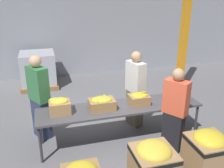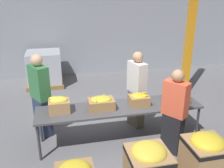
# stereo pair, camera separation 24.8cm
# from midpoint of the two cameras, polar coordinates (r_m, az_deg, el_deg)

# --- Properties ---
(ground_plane) EXTENTS (30.00, 30.00, 0.00)m
(ground_plane) POSITION_cam_midpoint_polar(r_m,az_deg,el_deg) (5.28, 0.39, -12.65)
(ground_plane) COLOR slate
(wall_back) EXTENTS (16.00, 0.08, 4.00)m
(wall_back) POSITION_cam_midpoint_polar(r_m,az_deg,el_deg) (8.84, -7.98, 14.77)
(wall_back) COLOR #9399A3
(wall_back) RESTS_ON ground_plane
(sorting_table) EXTENTS (3.23, 0.72, 0.77)m
(sorting_table) POSITION_cam_midpoint_polar(r_m,az_deg,el_deg) (4.92, 0.41, -5.67)
(sorting_table) COLOR #4C4C51
(sorting_table) RESTS_ON ground_plane
(banana_box_0) EXTENTS (0.38, 0.30, 0.31)m
(banana_box_0) POSITION_cam_midpoint_polar(r_m,az_deg,el_deg) (4.70, -13.38, -4.89)
(banana_box_0) COLOR tan
(banana_box_0) RESTS_ON sorting_table
(banana_box_1) EXTENTS (0.49, 0.34, 0.26)m
(banana_box_1) POSITION_cam_midpoint_polar(r_m,az_deg,el_deg) (4.75, -3.84, -4.41)
(banana_box_1) COLOR #A37A4C
(banana_box_1) RESTS_ON sorting_table
(banana_box_2) EXTENTS (0.39, 0.31, 0.26)m
(banana_box_2) POSITION_cam_midpoint_polar(r_m,az_deg,el_deg) (4.96, 4.76, -3.36)
(banana_box_2) COLOR #A37A4C
(banana_box_2) RESTS_ON sorting_table
(banana_box_3) EXTENTS (0.41, 0.33, 0.22)m
(banana_box_3) POSITION_cam_midpoint_polar(r_m,az_deg,el_deg) (5.25, 13.31, -2.64)
(banana_box_3) COLOR olive
(banana_box_3) RESTS_ON sorting_table
(volunteer_0) EXTENTS (0.34, 0.50, 1.71)m
(volunteer_0) POSITION_cam_midpoint_polar(r_m,az_deg,el_deg) (5.49, 4.02, -1.30)
(volunteer_0) COLOR #6B604C
(volunteer_0) RESTS_ON ground_plane
(volunteer_1) EXTENTS (0.44, 0.53, 1.76)m
(volunteer_1) POSITION_cam_midpoint_polar(r_m,az_deg,el_deg) (5.24, -17.58, -3.11)
(volunteer_1) COLOR #2D3856
(volunteer_1) RESTS_ON ground_plane
(volunteer_2) EXTENTS (0.43, 0.49, 1.64)m
(volunteer_2) POSITION_cam_midpoint_polar(r_m,az_deg,el_deg) (4.73, 12.71, -6.13)
(volunteer_2) COLOR black
(volunteer_2) RESTS_ON ground_plane
(donation_bin_1) EXTENTS (0.62, 0.62, 0.82)m
(donation_bin_1) POSITION_cam_midpoint_polar(r_m,az_deg,el_deg) (3.98, 7.50, -18.06)
(donation_bin_1) COLOR tan
(donation_bin_1) RESTS_ON ground_plane
(donation_bin_2) EXTENTS (0.61, 0.61, 0.85)m
(donation_bin_2) POSITION_cam_midpoint_polar(r_m,az_deg,el_deg) (4.37, 19.42, -14.93)
(donation_bin_2) COLOR tan
(donation_bin_2) RESTS_ON ground_plane
(support_pillar) EXTENTS (0.18, 0.18, 4.00)m
(support_pillar) POSITION_cam_midpoint_polar(r_m,az_deg,el_deg) (7.19, 15.38, 12.85)
(support_pillar) COLOR orange
(support_pillar) RESTS_ON ground_plane
(pallet_stack_0) EXTENTS (1.12, 1.12, 1.09)m
(pallet_stack_0) POSITION_cam_midpoint_polar(r_m,az_deg,el_deg) (8.21, -17.32, 3.06)
(pallet_stack_0) COLOR olive
(pallet_stack_0) RESTS_ON ground_plane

